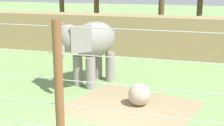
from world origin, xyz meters
The scene contains 5 objects.
dirt_patch centered at (0.33, 2.46, 0.00)m, with size 4.56×3.90×0.01m, color #937F5B.
embankment_wall centered at (0.00, 11.48, 1.26)m, with size 36.00×1.80×2.51m, color #997F56.
elephant centered at (-2.09, 4.60, 1.93)m, with size 2.32×3.75×2.91m.
enrichment_ball centered at (0.62, 2.74, 0.43)m, with size 0.86×0.86×0.86m, color tan.
cable_fence centered at (-0.04, -2.40, 1.91)m, with size 9.16×0.20×3.80m.
Camera 1 is at (3.00, -8.58, 4.56)m, focal length 51.50 mm.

